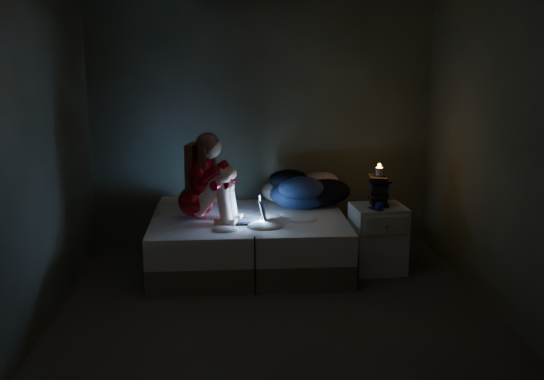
{
  "coord_description": "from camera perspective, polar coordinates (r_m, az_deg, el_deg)",
  "views": [
    {
      "loc": [
        -0.36,
        -4.83,
        2.17
      ],
      "look_at": [
        0.05,
        1.0,
        0.8
      ],
      "focal_mm": 42.1,
      "sensor_mm": 36.0,
      "label": 1
    }
  ],
  "objects": [
    {
      "name": "nightstand",
      "position": [
        6.21,
        9.42,
        -4.31
      ],
      "size": [
        0.52,
        0.47,
        0.65
      ],
      "primitive_type": "cube",
      "rotation": [
        0.0,
        0.0,
        0.09
      ],
      "color": "silver",
      "rests_on": "ground"
    },
    {
      "name": "floor",
      "position": [
        5.32,
        0.23,
        -11.03
      ],
      "size": [
        3.6,
        3.8,
        0.02
      ],
      "primitive_type": "cube",
      "color": "#413A37",
      "rests_on": "ground"
    },
    {
      "name": "laptop",
      "position": [
        5.95,
        -2.29,
        -1.76
      ],
      "size": [
        0.37,
        0.27,
        0.25
      ],
      "primitive_type": null,
      "rotation": [
        0.0,
        0.0,
        -0.05
      ],
      "color": "black",
      "rests_on": "bed"
    },
    {
      "name": "wall_left",
      "position": [
        5.12,
        -20.42,
        2.57
      ],
      "size": [
        0.02,
        3.8,
        2.6
      ],
      "primitive_type": "cube",
      "color": "#373F2D",
      "rests_on": "ground"
    },
    {
      "name": "bed",
      "position": [
        6.24,
        -2.07,
        -4.7
      ],
      "size": [
        1.86,
        1.4,
        0.51
      ],
      "primitive_type": null,
      "color": "silver",
      "rests_on": "ground"
    },
    {
      "name": "wall_front",
      "position": [
        3.07,
        2.92,
        -3.28
      ],
      "size": [
        3.6,
        0.02,
        2.6
      ],
      "primitive_type": "cube",
      "color": "#373F2D",
      "rests_on": "ground"
    },
    {
      "name": "blue_orb",
      "position": [
        5.95,
        9.45,
        -1.44
      ],
      "size": [
        0.08,
        0.08,
        0.08
      ],
      "primitive_type": "sphere",
      "color": "navy",
      "rests_on": "nightstand"
    },
    {
      "name": "pillow",
      "position": [
        6.4,
        -8.06,
        -1.41
      ],
      "size": [
        0.42,
        0.3,
        0.12
      ],
      "primitive_type": "cube",
      "color": "silver",
      "rests_on": "bed"
    },
    {
      "name": "candle",
      "position": [
        6.07,
        9.56,
        1.63
      ],
      "size": [
        0.07,
        0.07,
        0.08
      ],
      "primitive_type": "cylinder",
      "color": "beige",
      "rests_on": "book_stack"
    },
    {
      "name": "wall_back",
      "position": [
        6.81,
        -0.97,
        5.84
      ],
      "size": [
        3.6,
        0.02,
        2.6
      ],
      "primitive_type": "cube",
      "color": "#373F2D",
      "rests_on": "ground"
    },
    {
      "name": "woman",
      "position": [
        6.01,
        -6.87,
        1.23
      ],
      "size": [
        0.61,
        0.5,
        0.85
      ],
      "primitive_type": null,
      "rotation": [
        0.0,
        0.0,
        -0.34
      ],
      "color": "#8E000F",
      "rests_on": "bed"
    },
    {
      "name": "phone",
      "position": [
        5.99,
        9.16,
        -1.66
      ],
      "size": [
        0.12,
        0.16,
        0.01
      ],
      "primitive_type": "cube",
      "rotation": [
        0.0,
        0.0,
        0.38
      ],
      "color": "black",
      "rests_on": "nightstand"
    },
    {
      "name": "wall_right",
      "position": [
        5.37,
        19.91,
        3.07
      ],
      "size": [
        0.02,
        3.8,
        2.6
      ],
      "primitive_type": "cube",
      "color": "#373F2D",
      "rests_on": "ground"
    },
    {
      "name": "book_stack",
      "position": [
        6.11,
        9.5,
        -0.06
      ],
      "size": [
        0.19,
        0.25,
        0.29
      ],
      "primitive_type": null,
      "color": "black",
      "rests_on": "nightstand"
    },
    {
      "name": "clothes_pile",
      "position": [
        6.52,
        2.58,
        0.24
      ],
      "size": [
        0.82,
        0.75,
        0.4
      ],
      "primitive_type": null,
      "rotation": [
        0.0,
        0.0,
        -0.41
      ],
      "color": "#15184E",
      "rests_on": "bed"
    }
  ]
}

